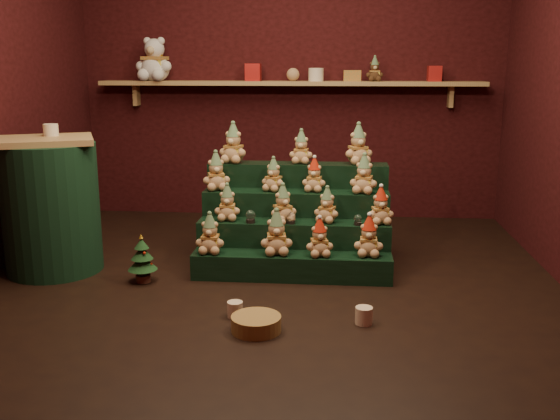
# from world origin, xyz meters

# --- Properties ---
(ground) EXTENTS (4.00, 4.00, 0.00)m
(ground) POSITION_xyz_m (0.00, 0.00, 0.00)
(ground) COLOR black
(ground) RESTS_ON ground
(back_wall) EXTENTS (4.00, 0.10, 2.80)m
(back_wall) POSITION_xyz_m (0.00, 2.05, 1.40)
(back_wall) COLOR black
(back_wall) RESTS_ON ground
(front_wall) EXTENTS (4.00, 0.10, 2.80)m
(front_wall) POSITION_xyz_m (0.00, -2.05, 1.40)
(front_wall) COLOR black
(front_wall) RESTS_ON ground
(back_shelf) EXTENTS (3.60, 0.26, 0.24)m
(back_shelf) POSITION_xyz_m (0.00, 1.87, 1.29)
(back_shelf) COLOR tan
(back_shelf) RESTS_ON ground
(riser_tier_front) EXTENTS (1.40, 0.22, 0.18)m
(riser_tier_front) POSITION_xyz_m (0.15, 0.09, 0.09)
(riser_tier_front) COLOR black
(riser_tier_front) RESTS_ON ground
(riser_tier_midfront) EXTENTS (1.40, 0.22, 0.36)m
(riser_tier_midfront) POSITION_xyz_m (0.15, 0.31, 0.18)
(riser_tier_midfront) COLOR black
(riser_tier_midfront) RESTS_ON ground
(riser_tier_midback) EXTENTS (1.40, 0.22, 0.54)m
(riser_tier_midback) POSITION_xyz_m (0.15, 0.53, 0.27)
(riser_tier_midback) COLOR black
(riser_tier_midback) RESTS_ON ground
(riser_tier_back) EXTENTS (1.40, 0.22, 0.72)m
(riser_tier_back) POSITION_xyz_m (0.15, 0.75, 0.36)
(riser_tier_back) COLOR black
(riser_tier_back) RESTS_ON ground
(teddy_0) EXTENTS (0.20, 0.18, 0.28)m
(teddy_0) POSITION_xyz_m (-0.42, 0.08, 0.32)
(teddy_0) COLOR tan
(teddy_0) RESTS_ON riser_tier_front
(teddy_1) EXTENTS (0.25, 0.23, 0.31)m
(teddy_1) POSITION_xyz_m (0.04, 0.10, 0.34)
(teddy_1) COLOR tan
(teddy_1) RESTS_ON riser_tier_front
(teddy_2) EXTENTS (0.22, 0.21, 0.26)m
(teddy_2) POSITION_xyz_m (0.34, 0.08, 0.31)
(teddy_2) COLOR tan
(teddy_2) RESTS_ON riser_tier_front
(teddy_3) EXTENTS (0.21, 0.19, 0.28)m
(teddy_3) POSITION_xyz_m (0.68, 0.11, 0.32)
(teddy_3) COLOR tan
(teddy_3) RESTS_ON riser_tier_front
(teddy_4) EXTENTS (0.20, 0.18, 0.26)m
(teddy_4) POSITION_xyz_m (-0.34, 0.32, 0.49)
(teddy_4) COLOR tan
(teddy_4) RESTS_ON riser_tier_midfront
(teddy_5) EXTENTS (0.26, 0.25, 0.27)m
(teddy_5) POSITION_xyz_m (0.07, 0.30, 0.50)
(teddy_5) COLOR tan
(teddy_5) RESTS_ON riser_tier_midfront
(teddy_6) EXTENTS (0.23, 0.21, 0.25)m
(teddy_6) POSITION_xyz_m (0.39, 0.33, 0.49)
(teddy_6) COLOR tan
(teddy_6) RESTS_ON riser_tier_midfront
(teddy_7) EXTENTS (0.22, 0.20, 0.27)m
(teddy_7) POSITION_xyz_m (0.77, 0.31, 0.49)
(teddy_7) COLOR tan
(teddy_7) RESTS_ON riser_tier_midfront
(teddy_8) EXTENTS (0.25, 0.24, 0.29)m
(teddy_8) POSITION_xyz_m (-0.46, 0.54, 0.68)
(teddy_8) COLOR tan
(teddy_8) RESTS_ON riser_tier_midback
(teddy_9) EXTENTS (0.23, 0.22, 0.25)m
(teddy_9) POSITION_xyz_m (-0.02, 0.54, 0.67)
(teddy_9) COLOR tan
(teddy_9) RESTS_ON riser_tier_midback
(teddy_10) EXTENTS (0.20, 0.19, 0.25)m
(teddy_10) POSITION_xyz_m (0.29, 0.55, 0.67)
(teddy_10) COLOR tan
(teddy_10) RESTS_ON riser_tier_midback
(teddy_11) EXTENTS (0.24, 0.23, 0.29)m
(teddy_11) POSITION_xyz_m (0.66, 0.52, 0.68)
(teddy_11) COLOR tan
(teddy_11) RESTS_ON riser_tier_midback
(teddy_12) EXTENTS (0.26, 0.25, 0.31)m
(teddy_12) POSITION_xyz_m (-0.36, 0.74, 0.87)
(teddy_12) COLOR tan
(teddy_12) RESTS_ON riser_tier_back
(teddy_13) EXTENTS (0.20, 0.18, 0.26)m
(teddy_13) POSITION_xyz_m (0.18, 0.75, 0.85)
(teddy_13) COLOR tan
(teddy_13) RESTS_ON riser_tier_back
(teddy_14) EXTENTS (0.27, 0.26, 0.31)m
(teddy_14) POSITION_xyz_m (0.62, 0.77, 0.87)
(teddy_14) COLOR tan
(teddy_14) RESTS_ON riser_tier_back
(snow_globe_a) EXTENTS (0.07, 0.07, 0.09)m
(snow_globe_a) POSITION_xyz_m (-0.16, 0.25, 0.41)
(snow_globe_a) COLOR black
(snow_globe_a) RESTS_ON riser_tier_midfront
(snow_globe_b) EXTENTS (0.06, 0.06, 0.08)m
(snow_globe_b) POSITION_xyz_m (0.13, 0.25, 0.40)
(snow_globe_b) COLOR black
(snow_globe_b) RESTS_ON riser_tier_midfront
(snow_globe_c) EXTENTS (0.06, 0.06, 0.08)m
(snow_globe_c) POSITION_xyz_m (0.61, 0.25, 0.40)
(snow_globe_c) COLOR black
(snow_globe_c) RESTS_ON riser_tier_midfront
(side_table) EXTENTS (0.80, 0.74, 0.98)m
(side_table) POSITION_xyz_m (-1.59, 0.14, 0.48)
(side_table) COLOR tan
(side_table) RESTS_ON ground
(table_ornament) EXTENTS (0.11, 0.11, 0.08)m
(table_ornament) POSITION_xyz_m (-1.59, 0.24, 1.02)
(table_ornament) COLOR beige
(table_ornament) RESTS_ON side_table
(mini_christmas_tree) EXTENTS (0.20, 0.20, 0.34)m
(mini_christmas_tree) POSITION_xyz_m (-0.87, -0.06, 0.17)
(mini_christmas_tree) COLOR #4B261B
(mini_christmas_tree) RESTS_ON ground
(mug_left) EXTENTS (0.09, 0.09, 0.09)m
(mug_left) POSITION_xyz_m (-0.14, -0.61, 0.05)
(mug_left) COLOR beige
(mug_left) RESTS_ON ground
(mug_right) EXTENTS (0.10, 0.10, 0.10)m
(mug_right) POSITION_xyz_m (0.62, -0.65, 0.05)
(mug_right) COLOR beige
(mug_right) RESTS_ON ground
(wicker_basket) EXTENTS (0.33, 0.33, 0.09)m
(wicker_basket) POSITION_xyz_m (0.01, -0.81, 0.04)
(wicker_basket) COLOR olive
(wicker_basket) RESTS_ON ground
(white_bear) EXTENTS (0.41, 0.38, 0.50)m
(white_bear) POSITION_xyz_m (-1.27, 1.84, 1.57)
(white_bear) COLOR silver
(white_bear) RESTS_ON back_shelf
(brown_bear) EXTENTS (0.17, 0.15, 0.22)m
(brown_bear) POSITION_xyz_m (0.78, 1.84, 1.43)
(brown_bear) COLOR #442E16
(brown_bear) RESTS_ON back_shelf
(gift_tin_red_a) EXTENTS (0.14, 0.14, 0.16)m
(gift_tin_red_a) POSITION_xyz_m (-0.34, 1.85, 1.40)
(gift_tin_red_a) COLOR #B41E1B
(gift_tin_red_a) RESTS_ON back_shelf
(gift_tin_cream) EXTENTS (0.14, 0.14, 0.12)m
(gift_tin_cream) POSITION_xyz_m (0.25, 1.85, 1.38)
(gift_tin_cream) COLOR beige
(gift_tin_cream) RESTS_ON back_shelf
(gift_tin_red_b) EXTENTS (0.12, 0.12, 0.14)m
(gift_tin_red_b) POSITION_xyz_m (1.33, 1.85, 1.39)
(gift_tin_red_b) COLOR #B41E1B
(gift_tin_red_b) RESTS_ON back_shelf
(shelf_plush_ball) EXTENTS (0.12, 0.12, 0.12)m
(shelf_plush_ball) POSITION_xyz_m (0.03, 1.85, 1.38)
(shelf_plush_ball) COLOR tan
(shelf_plush_ball) RESTS_ON back_shelf
(scarf_gift_box) EXTENTS (0.16, 0.10, 0.10)m
(scarf_gift_box) POSITION_xyz_m (0.58, 1.85, 1.37)
(scarf_gift_box) COLOR orange
(scarf_gift_box) RESTS_ON back_shelf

